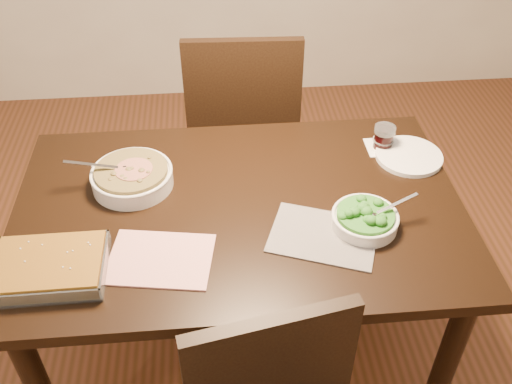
% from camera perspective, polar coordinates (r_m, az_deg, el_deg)
% --- Properties ---
extents(ground, '(4.00, 4.00, 0.00)m').
position_cam_1_polar(ground, '(2.34, -1.36, -15.19)').
color(ground, '#472914').
rests_on(ground, ground).
extents(table, '(1.40, 0.90, 0.75)m').
position_cam_1_polar(table, '(1.84, -1.67, -3.56)').
color(table, black).
rests_on(table, ground).
extents(magazine_a, '(0.32, 0.26, 0.01)m').
position_cam_1_polar(magazine_a, '(1.63, -9.54, -6.62)').
color(magazine_a, '#C03744').
rests_on(magazine_a, table).
extents(magazine_b, '(0.36, 0.31, 0.01)m').
position_cam_1_polar(magazine_b, '(1.69, 6.75, -4.36)').
color(magazine_b, '#23232A').
rests_on(magazine_b, table).
extents(coaster, '(0.11, 0.11, 0.00)m').
position_cam_1_polar(coaster, '(2.07, 12.49, 4.40)').
color(coaster, white).
rests_on(coaster, table).
extents(stew_bowl, '(0.29, 0.26, 0.10)m').
position_cam_1_polar(stew_bowl, '(1.87, -12.29, 1.54)').
color(stew_bowl, silver).
rests_on(stew_bowl, table).
extents(broccoli_bowl, '(0.23, 0.20, 0.08)m').
position_cam_1_polar(broccoli_bowl, '(1.72, 10.85, -2.65)').
color(broccoli_bowl, silver).
rests_on(broccoli_bowl, table).
extents(baking_dish, '(0.31, 0.22, 0.05)m').
position_cam_1_polar(baking_dish, '(1.65, -19.97, -7.08)').
color(baking_dish, silver).
rests_on(baking_dish, table).
extents(wine_tumbler, '(0.07, 0.07, 0.08)m').
position_cam_1_polar(wine_tumbler, '(2.04, 12.67, 5.42)').
color(wine_tumbler, black).
rests_on(wine_tumbler, coaster).
extents(dinner_plate, '(0.23, 0.23, 0.02)m').
position_cam_1_polar(dinner_plate, '(2.03, 15.04, 3.49)').
color(dinner_plate, white).
rests_on(dinner_plate, table).
extents(chair_far, '(0.49, 0.49, 0.99)m').
position_cam_1_polar(chair_far, '(2.52, -1.30, 7.16)').
color(chair_far, black).
rests_on(chair_far, ground).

